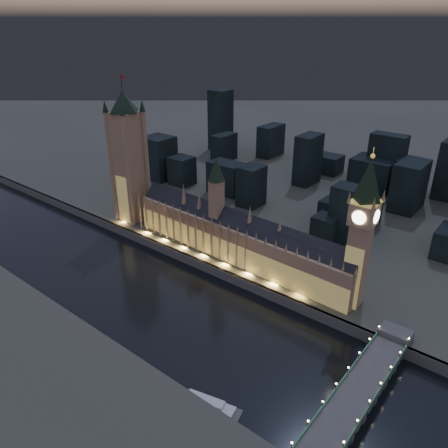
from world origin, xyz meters
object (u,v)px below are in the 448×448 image
Objects in this scene: palace_of_westminster at (235,237)px; westminster_bridge at (361,389)px; victoria_tower at (128,152)px; river_boat at (205,403)px; elizabeth_tower at (363,223)px.

palace_of_westminster is 1.79× the size of westminster_bridge.
victoria_tower reaches higher than river_boat.
victoria_tower reaches higher than elizabeth_tower.
elizabeth_tower reaches higher than westminster_bridge.
victoria_tower is 238.19m from river_boat.
victoria_tower is 269.84m from westminster_bridge.
palace_of_westminster is 105.17m from elizabeth_tower.
elizabeth_tower is (97.03, 0.17, 40.56)m from palace_of_westminster.
westminster_bridge is 81.21m from river_boat.
westminster_bridge is 2.85× the size of river_boat.
palace_of_westminster is at bearing -179.90° from elizabeth_tower.
victoria_tower is (-120.97, 0.17, 45.87)m from palace_of_westminster.
palace_of_westminster reaches higher than river_boat.
victoria_tower is at bearing 148.18° from river_boat.
victoria_tower is 3.25× the size of river_boat.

